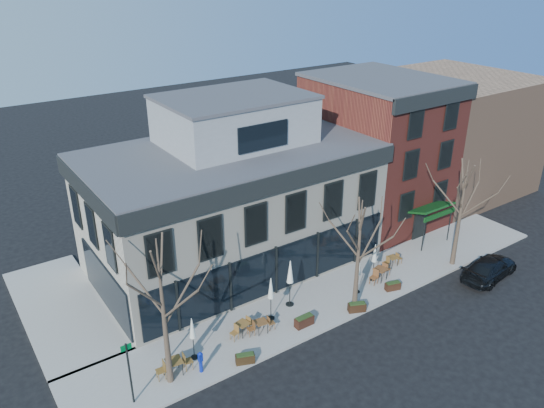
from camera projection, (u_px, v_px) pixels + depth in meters
ground at (275, 296)px, 32.85m from camera, size 120.00×120.00×0.00m
sidewalk_front at (338, 294)px, 32.89m from camera, size 33.50×4.70×0.15m
sidewalk_side at (62, 309)px, 31.49m from camera, size 4.50×12.00×0.15m
corner_building at (232, 198)px, 34.70m from camera, size 18.39×10.39×11.10m
red_brick_building at (376, 149)px, 40.92m from camera, size 8.20×11.78×11.18m
bg_building at (448, 132)px, 47.11m from camera, size 12.00×12.00×10.00m
tree_corner at (164, 312)px, 24.29m from camera, size 3.93×3.98×7.92m
tree_mid at (358, 255)px, 29.90m from camera, size 3.50×3.55×7.04m
tree_right at (461, 212)px, 34.45m from camera, size 3.72×3.77×7.48m
sign_pole at (129, 370)px, 23.94m from camera, size 0.50×0.10×3.40m
parked_sedan at (489, 268)px, 34.47m from camera, size 5.03×2.58×1.40m
call_box at (201, 361)px, 26.30m from camera, size 0.25×0.25×1.24m
cafe_set_0 at (174, 365)px, 26.23m from camera, size 1.94×0.83×1.01m
cafe_set_1 at (243, 327)px, 29.05m from camera, size 1.76×0.82×0.90m
cafe_set_2 at (261, 325)px, 29.22m from camera, size 1.68×0.75×0.87m
cafe_set_4 at (380, 273)px, 34.01m from camera, size 1.95×0.90×1.00m
cafe_set_5 at (392, 260)px, 35.63m from camera, size 1.57×0.66×0.82m
umbrella_0 at (192, 330)px, 26.77m from camera, size 0.40×0.40×2.49m
umbrella_1 at (271, 290)px, 29.69m from camera, size 0.44×0.44×2.74m
umbrella_2 at (290, 274)px, 30.83m from camera, size 0.49×0.49×3.05m
umbrella_3 at (359, 268)px, 32.23m from camera, size 0.39×0.39×2.46m
umbrella_4 at (375, 255)px, 33.46m from camera, size 0.42×0.42×2.61m
planter_0 at (245, 358)px, 27.05m from camera, size 1.06×0.73×0.55m
planter_1 at (304, 321)px, 29.80m from camera, size 1.13×0.45×0.63m
planter_2 at (357, 307)px, 31.03m from camera, size 1.12×0.80×0.58m
planter_3 at (393, 286)px, 33.08m from camera, size 1.04×0.64×0.54m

